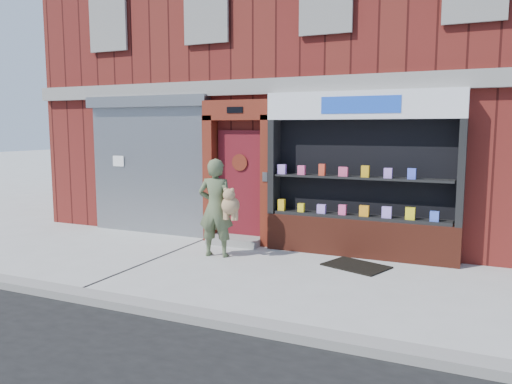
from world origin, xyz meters
The scene contains 8 objects.
ground centered at (0.00, 0.00, 0.00)m, with size 80.00×80.00×0.00m, color #9E9E99.
curb centered at (0.00, -2.15, 0.06)m, with size 60.00×0.30×0.12m, color gray.
building centered at (0.00, 5.99, 4.00)m, with size 12.00×8.16×8.00m.
shutter_bay centered at (-3.00, 1.93, 1.72)m, with size 3.10×0.30×3.04m.
red_door_bay centered at (-0.75, 1.86, 1.46)m, with size 1.52×0.58×2.90m.
pharmacy_bay centered at (1.75, 1.81, 1.37)m, with size 3.50×0.41×3.00m.
woman centered at (-0.61, 0.70, 0.91)m, with size 0.87×0.54×1.80m.
doormat centered at (1.88, 1.05, 0.01)m, with size 1.01×0.71×0.03m, color black.
Camera 1 is at (3.70, -7.19, 2.34)m, focal length 35.00 mm.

